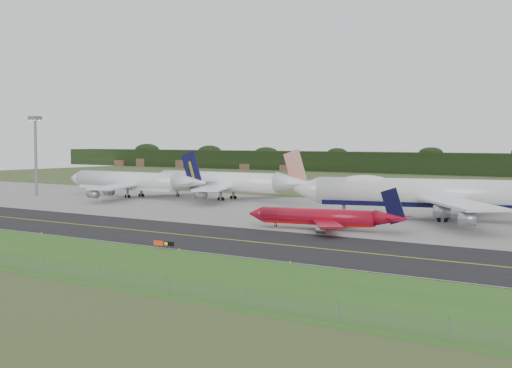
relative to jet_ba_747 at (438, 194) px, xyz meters
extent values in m
plane|color=#394821|center=(-27.63, -51.40, -6.37)|extent=(600.00, 600.00, 0.00)
cube|color=#32601C|center=(-27.63, -86.40, -6.37)|extent=(400.00, 30.00, 0.01)
cube|color=black|center=(-27.63, -55.40, -6.36)|extent=(400.00, 32.00, 0.02)
cube|color=gray|center=(-27.63, -0.40, -6.36)|extent=(400.00, 78.00, 0.01)
cube|color=yellow|center=(-27.63, -55.40, -6.34)|extent=(400.00, 0.40, 0.00)
cube|color=silver|center=(-27.63, -70.90, -6.34)|extent=(400.00, 0.25, 0.00)
plane|color=slate|center=(-27.63, -99.40, -5.27)|extent=(320.00, 0.00, 320.00)
cylinder|color=slate|center=(-27.63, -99.40, -5.27)|extent=(0.10, 0.10, 2.20)
cylinder|color=slate|center=(32.37, -99.40, -5.27)|extent=(0.10, 0.10, 2.20)
cylinder|color=silver|center=(-2.60, -0.69, 0.20)|extent=(53.37, 20.22, 6.78)
cube|color=black|center=(-2.60, -0.69, -2.00)|extent=(50.36, 17.90, 2.37)
cone|color=silver|center=(-31.64, -8.37, 0.20)|extent=(8.19, 8.27, 6.78)
ellipsoid|color=silver|center=(-17.05, -4.51, 2.07)|extent=(14.85, 9.11, 4.32)
cube|color=silver|center=(10.23, -12.93, -0.99)|extent=(26.76, 29.39, 0.58)
cube|color=silver|center=(2.50, 16.30, -0.99)|extent=(14.83, 31.46, 0.58)
cylinder|color=gray|center=(6.04, -13.36, -2.84)|extent=(4.31, 3.70, 2.85)
cylinder|color=gray|center=(-1.35, 14.59, -2.84)|extent=(4.31, 3.70, 2.85)
cylinder|color=gray|center=(15.33, -24.49, -2.84)|extent=(4.31, 3.70, 2.85)
cylinder|color=gray|center=(1.21, 28.87, -2.84)|extent=(4.31, 3.70, 2.85)
cylinder|color=black|center=(-22.22, -5.88, -5.76)|extent=(1.32, 0.84, 1.22)
cylinder|color=slate|center=(2.49, -3.20, -4.10)|extent=(1.16, 1.16, 4.54)
cylinder|color=black|center=(2.49, -3.20, -5.76)|extent=(1.34, 0.90, 1.22)
cylinder|color=slate|center=(0.58, 4.01, -4.10)|extent=(1.16, 1.16, 4.54)
cylinder|color=black|center=(0.58, 4.01, -5.76)|extent=(1.34, 0.90, 1.22)
cylinder|color=maroon|center=(-15.03, -31.90, -3.57)|extent=(25.50, 8.68, 3.43)
cube|color=#960A0B|center=(-15.03, -31.90, -4.69)|extent=(24.09, 7.57, 1.20)
cone|color=maroon|center=(-28.97, -34.89, -3.57)|extent=(3.82, 4.02, 3.43)
cone|color=maroon|center=(0.63, -28.53, -3.31)|extent=(7.26, 4.76, 3.43)
cube|color=maroon|center=(-9.29, -37.89, -4.17)|extent=(12.17, 14.02, 0.39)
cube|color=maroon|center=(-12.26, -24.08, -4.17)|extent=(7.61, 14.78, 0.39)
cube|color=black|center=(1.10, -28.43, -0.73)|extent=(5.35, 1.41, 7.81)
cylinder|color=gray|center=(-8.84, -41.24, -5.11)|extent=(2.13, 1.80, 1.44)
cylinder|color=gray|center=(-13.22, -20.84, -5.11)|extent=(2.13, 1.80, 1.44)
cylinder|color=black|center=(-24.45, -33.92, -6.06)|extent=(0.66, 0.40, 0.62)
cylinder|color=slate|center=(-12.65, -33.32, -5.49)|extent=(0.57, 0.57, 1.77)
cylinder|color=black|center=(-12.65, -33.32, -6.06)|extent=(0.67, 0.43, 0.62)
cylinder|color=slate|center=(-13.44, -29.63, -5.49)|extent=(0.57, 0.57, 1.77)
cylinder|color=black|center=(-13.44, -29.63, -6.06)|extent=(0.67, 0.43, 0.62)
cylinder|color=white|center=(-111.57, 7.26, -0.81)|extent=(44.30, 5.96, 5.95)
cube|color=white|center=(-111.57, 7.26, -2.75)|extent=(42.08, 4.48, 2.08)
cone|color=white|center=(-136.49, 7.25, -0.81)|extent=(5.54, 5.96, 5.95)
cone|color=white|center=(-83.58, 7.27, -0.37)|extent=(11.69, 5.96, 5.95)
cube|color=white|center=(-103.55, -5.97, -1.86)|extent=(18.44, 27.37, 0.53)
cube|color=white|center=(-103.55, 20.50, -1.86)|extent=(18.43, 27.37, 0.53)
cube|color=#0C0C37|center=(-82.91, 7.27, 3.56)|extent=(8.34, 0.48, 12.01)
cylinder|color=gray|center=(-107.02, -5.40, -3.48)|extent=(3.25, 2.50, 2.50)
cylinder|color=gray|center=(-107.02, 19.92, -3.48)|extent=(3.25, 2.50, 2.50)
cylinder|color=gray|center=(-101.65, -16.91, -3.48)|extent=(3.25, 2.50, 2.50)
cylinder|color=gray|center=(-101.66, 31.44, -3.48)|extent=(3.25, 2.50, 2.50)
cylinder|color=black|center=(-128.40, 7.26, -5.83)|extent=(1.07, 0.48, 1.07)
cylinder|color=slate|center=(-108.03, 3.99, -4.48)|extent=(0.83, 0.83, 3.77)
cylinder|color=black|center=(-108.03, 3.99, -5.83)|extent=(1.07, 0.54, 1.07)
cylinder|color=slate|center=(-108.03, 10.54, -4.48)|extent=(0.83, 0.83, 3.77)
cylinder|color=black|center=(-108.03, 10.54, -5.83)|extent=(1.07, 0.54, 1.07)
cylinder|color=white|center=(-80.29, 17.34, -0.55)|extent=(45.16, 7.37, 6.25)
cube|color=white|center=(-80.29, 17.34, -2.58)|extent=(42.87, 5.76, 2.19)
cone|color=white|center=(-105.60, 16.70, -0.55)|extent=(5.78, 6.39, 6.25)
cone|color=white|center=(-51.85, 18.05, -0.08)|extent=(12.03, 6.55, 6.25)
cube|color=white|center=(-72.08, 4.64, -1.64)|extent=(18.76, 26.71, 0.56)
cube|color=white|center=(-72.73, 30.42, -1.64)|extent=(17.76, 26.88, 0.56)
cube|color=#B4230C|center=(-51.15, 18.06, 3.98)|extent=(8.63, 0.72, 12.43)
cylinder|color=gray|center=(-72.30, -1.53, -3.35)|extent=(3.48, 2.71, 2.63)
cylinder|color=gray|center=(-73.26, 36.57, -3.35)|extent=(3.48, 2.71, 2.63)
cylinder|color=black|center=(-97.39, 16.91, -5.81)|extent=(1.14, 0.53, 1.13)
cylinder|color=slate|center=(-76.60, 13.99, -4.40)|extent=(0.90, 0.90, 3.95)
cylinder|color=black|center=(-76.60, 13.99, -5.81)|extent=(1.14, 0.59, 1.13)
cylinder|color=slate|center=(-76.77, 20.86, -4.40)|extent=(0.90, 0.90, 3.95)
cylinder|color=black|center=(-76.77, 20.86, -5.81)|extent=(1.14, 0.59, 1.13)
cylinder|color=slate|center=(-142.89, -5.45, 6.97)|extent=(0.96, 0.96, 26.68)
cube|color=slate|center=(-142.89, -5.45, 20.53)|extent=(3.42, 3.42, 1.28)
cylinder|color=slate|center=(-24.76, -72.01, -6.06)|extent=(0.11, 0.11, 0.62)
cylinder|color=slate|center=(-22.13, -71.66, -6.06)|extent=(0.11, 0.11, 0.62)
cube|color=#AD270D|center=(-24.50, -71.98, -5.35)|extent=(1.95, 0.42, 0.80)
cube|color=black|center=(-22.83, -71.75, -5.35)|extent=(0.90, 0.28, 0.80)
cube|color=black|center=(-21.78, -71.61, -5.35)|extent=(1.07, 0.30, 0.80)
cylinder|color=yellow|center=(-56.56, -71.90, -6.12)|extent=(0.16, 0.16, 0.50)
cylinder|color=yellow|center=(-19.73, -71.90, -6.12)|extent=(0.16, 0.16, 0.50)
cylinder|color=yellow|center=(3.13, -71.90, -6.12)|extent=(0.16, 0.16, 0.50)
camera|label=1|loc=(61.47, -165.40, 13.02)|focal=50.00mm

